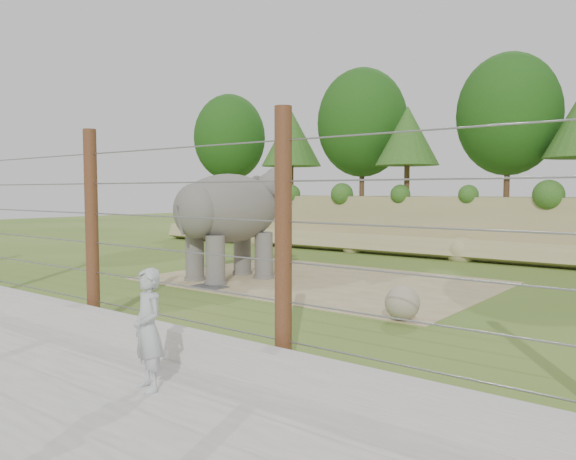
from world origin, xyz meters
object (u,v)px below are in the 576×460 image
Objects in this scene: stone_ball at (402,303)px; elephant at (229,225)px; barrier_fence at (92,228)px; zookeeper at (148,329)px.

elephant is at bearing 165.37° from stone_ball.
barrier_fence reaches higher than stone_ball.
elephant is 2.51× the size of zookeeper.
elephant reaches higher than zookeeper.
stone_ball is 0.04× the size of barrier_fence.
elephant is 6.26m from barrier_fence.
barrier_fence reaches higher than zookeeper.
zookeeper is at bearing -98.51° from stone_ball.
elephant is at bearing 143.18° from zookeeper.
barrier_fence reaches higher than elephant.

